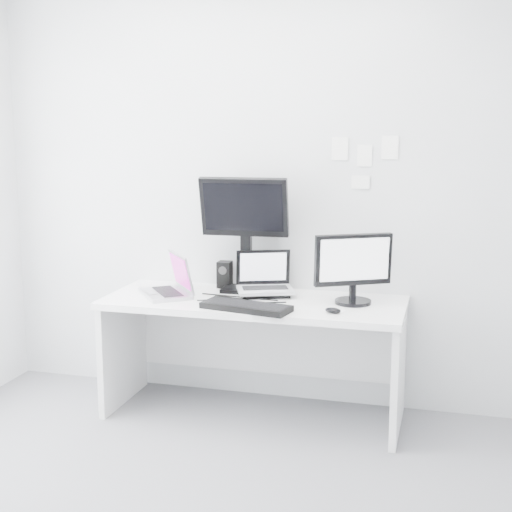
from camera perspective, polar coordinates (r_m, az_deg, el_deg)
name	(u,v)px	position (r m, az deg, el deg)	size (l,w,h in m)	color
back_wall	(268,191)	(4.61, 0.97, 5.09)	(3.60, 3.60, 0.00)	#B8BBBD
desk	(254,358)	(4.48, -0.18, -7.96)	(1.80, 0.70, 0.73)	white
macbook	(165,274)	(4.49, -7.15, -1.38)	(0.36, 0.27, 0.27)	#B1B1B5
speaker	(225,274)	(4.69, -2.47, -1.45)	(0.09, 0.09, 0.17)	black
dell_laptop	(265,274)	(4.44, 0.74, -1.38)	(0.34, 0.26, 0.28)	#B6B9BE
rear_monitor	(245,233)	(4.52, -0.87, 1.80)	(0.54, 0.20, 0.74)	black
samsung_monitor	(354,268)	(4.27, 7.66, -0.92)	(0.47, 0.21, 0.43)	black
keyboard	(246,307)	(4.14, -0.77, -4.00)	(0.51, 0.18, 0.03)	black
mouse	(333,310)	(4.09, 6.04, -4.25)	(0.09, 0.06, 0.03)	black
wall_note_0	(340,149)	(4.50, 6.58, 8.34)	(0.10, 0.00, 0.14)	white
wall_note_1	(365,156)	(4.48, 8.48, 7.77)	(0.09, 0.00, 0.13)	white
wall_note_2	(390,147)	(4.46, 10.43, 8.35)	(0.10, 0.00, 0.14)	white
wall_note_3	(361,182)	(4.49, 8.18, 5.74)	(0.11, 0.00, 0.08)	white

